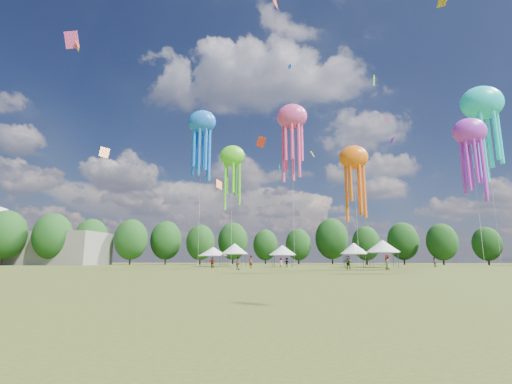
# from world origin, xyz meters

# --- Properties ---
(ground) EXTENTS (300.00, 300.00, 0.00)m
(ground) POSITION_xyz_m (0.00, 0.00, 0.00)
(ground) COLOR #384416
(ground) RESTS_ON ground
(spectator_near) EXTENTS (0.98, 0.95, 1.59)m
(spectator_near) POSITION_xyz_m (-9.24, 35.12, 0.79)
(spectator_near) COLOR gray
(spectator_near) RESTS_ON ground
(spectators_far) EXTENTS (35.48, 19.88, 1.87)m
(spectators_far) POSITION_xyz_m (1.95, 46.58, 0.86)
(spectators_far) COLOR gray
(spectators_far) RESTS_ON ground
(festival_tents) EXTENTS (35.57, 10.66, 4.45)m
(festival_tents) POSITION_xyz_m (-3.86, 54.12, 3.11)
(festival_tents) COLOR #47474C
(festival_tents) RESTS_ON ground
(show_kites) EXTENTS (48.83, 21.28, 26.99)m
(show_kites) POSITION_xyz_m (7.28, 41.99, 19.32)
(show_kites) COLOR #55E125
(show_kites) RESTS_ON ground
(small_kites) EXTENTS (77.23, 55.68, 43.01)m
(small_kites) POSITION_xyz_m (-3.11, 41.62, 29.72)
(small_kites) COLOR #55E125
(small_kites) RESTS_ON ground
(treeline) EXTENTS (201.57, 95.24, 13.43)m
(treeline) POSITION_xyz_m (-3.87, 62.51, 6.54)
(treeline) COLOR #38281C
(treeline) RESTS_ON ground
(hangar) EXTENTS (40.00, 12.00, 8.00)m
(hangar) POSITION_xyz_m (-72.00, 72.00, 4.00)
(hangar) COLOR gray
(hangar) RESTS_ON ground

